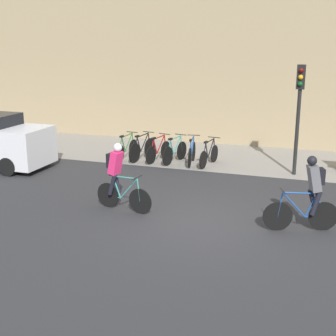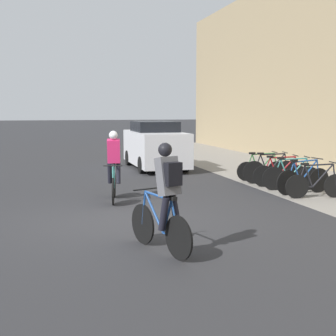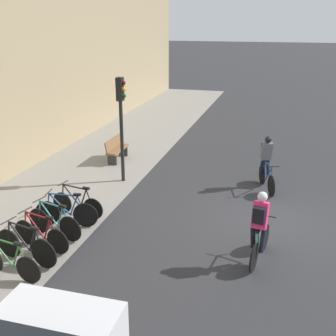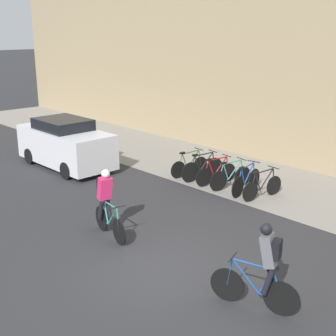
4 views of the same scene
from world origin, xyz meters
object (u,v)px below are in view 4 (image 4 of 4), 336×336
at_px(parked_bike_4, 246,181).
at_px(parked_bike_5, 262,186).
at_px(cyclist_grey, 264,265).
at_px(parked_bike_0, 189,165).
at_px(parked_bike_3, 231,177).
at_px(parked_bike_1, 202,168).
at_px(parked_car, 65,144).
at_px(cyclist_pink, 106,200).
at_px(parked_bike_2, 216,173).

distance_m(parked_bike_4, parked_bike_5, 0.63).
relative_size(cyclist_grey, parked_bike_5, 1.07).
distance_m(parked_bike_0, parked_bike_3, 1.90).
height_order(parked_bike_1, parked_bike_3, parked_bike_1).
bearing_deg(parked_bike_5, parked_car, -160.36).
height_order(parked_bike_3, parked_bike_5, parked_bike_3).
height_order(parked_bike_0, parked_bike_3, parked_bike_3).
height_order(parked_bike_4, parked_bike_5, parked_bike_4).
xyz_separation_m(cyclist_pink, parked_bike_4, (0.53, 5.13, -0.54)).
xyz_separation_m(parked_bike_4, parked_car, (-6.60, -2.58, 0.49)).
bearing_deg(parked_bike_3, parked_bike_0, -179.97).
relative_size(cyclist_pink, parked_bike_4, 1.02).
xyz_separation_m(parked_bike_1, parked_car, (-4.70, -2.58, 0.48)).
distance_m(parked_bike_0, parked_car, 4.84).
height_order(parked_bike_0, parked_bike_2, parked_bike_2).
xyz_separation_m(cyclist_pink, parked_bike_3, (-0.11, 5.13, -0.54)).
bearing_deg(parked_bike_2, parked_bike_0, -179.99).
xyz_separation_m(cyclist_grey, parked_bike_4, (-4.23, 5.02, -0.54)).
height_order(parked_bike_1, parked_bike_5, parked_bike_1).
height_order(parked_bike_0, parked_bike_1, parked_bike_1).
bearing_deg(parked_bike_0, cyclist_grey, -36.58).
bearing_deg(cyclist_grey, parked_bike_1, 140.68).
xyz_separation_m(cyclist_grey, parked_car, (-10.83, 2.44, -0.05)).
height_order(cyclist_grey, parked_bike_1, cyclist_grey).
xyz_separation_m(cyclist_grey, parked_bike_2, (-5.50, 5.02, -0.55)).
xyz_separation_m(cyclist_grey, parked_bike_1, (-6.13, 5.02, -0.53)).
relative_size(parked_bike_1, parked_bike_5, 1.05).
relative_size(cyclist_grey, parked_bike_0, 1.09).
xyz_separation_m(parked_bike_5, parked_car, (-7.24, -2.58, 0.51)).
height_order(cyclist_pink, parked_car, parked_car).
xyz_separation_m(parked_bike_2, parked_bike_5, (1.90, -0.00, -0.01)).
bearing_deg(parked_bike_5, parked_bike_4, 179.92).
distance_m(cyclist_grey, parked_car, 11.10).
xyz_separation_m(parked_bike_3, parked_bike_4, (0.64, -0.00, 0.00)).
xyz_separation_m(cyclist_pink, parked_car, (-6.08, 2.55, -0.05)).
height_order(cyclist_pink, parked_bike_1, cyclist_pink).
bearing_deg(parked_bike_4, cyclist_grey, -49.92).
relative_size(cyclist_pink, parked_bike_2, 1.07).
bearing_deg(parked_bike_4, parked_car, -158.63).
bearing_deg(parked_bike_1, parked_bike_5, -0.03).
bearing_deg(parked_bike_3, parked_bike_2, -179.94).
distance_m(parked_bike_1, parked_bike_3, 1.27).
bearing_deg(parked_bike_3, parked_bike_5, -0.06).
xyz_separation_m(parked_bike_1, parked_bike_5, (2.54, -0.00, -0.03)).
bearing_deg(parked_bike_3, cyclist_grey, -45.92).
bearing_deg(parked_bike_2, parked_bike_1, 179.92).
bearing_deg(parked_bike_3, parked_bike_1, 179.99).
distance_m(parked_bike_3, parked_bike_5, 1.27).
distance_m(parked_bike_1, parked_bike_4, 1.91).
relative_size(parked_bike_3, parked_car, 0.39).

